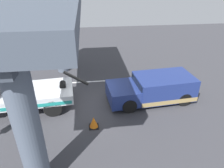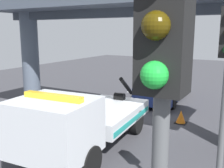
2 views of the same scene
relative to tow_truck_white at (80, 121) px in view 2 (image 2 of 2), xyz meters
The scene contains 8 objects.
ground_plane 4.94m from the tow_truck_white, behind, with size 60.00×40.00×0.10m, color #38383D.
lane_stripe_west 11.24m from the tow_truck_white, 164.58° to the right, with size 2.60×0.16×0.01m, color silver.
lane_stripe_mid 5.75m from the tow_truck_white, 148.10° to the right, with size 2.60×0.16×0.01m, color silver.
tow_truck_white is the anchor object (origin of this frame).
towed_van_green 8.81m from the tow_truck_white, behind, with size 5.35×2.58×1.58m.
overpass_structure 4.78m from the tow_truck_white, behind, with size 3.60×12.30×6.00m.
traffic_light_far 7.36m from the tow_truck_white, 41.69° to the left, with size 0.39×0.32×4.69m.
traffic_cone_orange 5.45m from the tow_truck_white, 157.11° to the left, with size 0.51×0.51×0.60m.
Camera 2 is at (11.71, 5.33, 4.21)m, focal length 42.82 mm.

